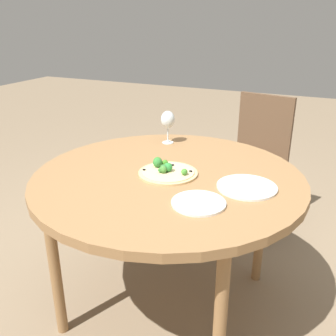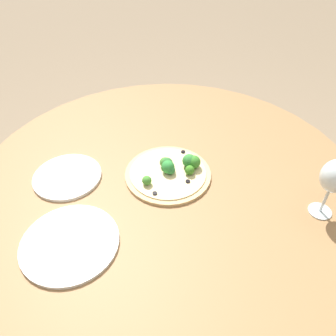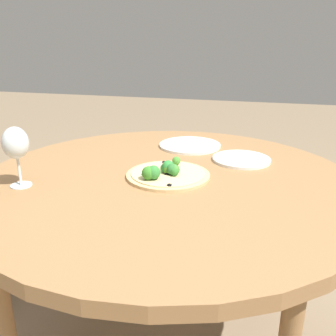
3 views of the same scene
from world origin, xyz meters
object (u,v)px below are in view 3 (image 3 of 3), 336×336
object	(u,v)px
pizza	(166,173)
plate_far	(191,145)
wine_glass	(16,144)
plate_near	(241,159)

from	to	relation	value
pizza	plate_far	xyz separation A→B (m)	(0.37, -0.01, -0.01)
wine_glass	plate_far	size ratio (longest dim) A/B	0.73
wine_glass	plate_near	world-z (taller)	wine_glass
plate_far	pizza	bearing A→B (deg)	179.04
pizza	plate_far	size ratio (longest dim) A/B	1.08
pizza	wine_glass	bearing A→B (deg)	113.57
wine_glass	plate_near	xyz separation A→B (m)	(0.41, -0.63, -0.13)
pizza	plate_near	world-z (taller)	pizza
pizza	wine_glass	world-z (taller)	wine_glass
pizza	plate_near	distance (m)	0.32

